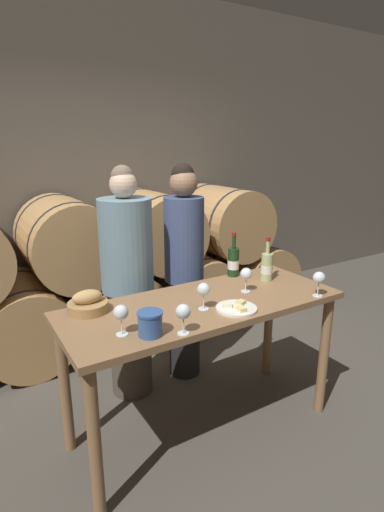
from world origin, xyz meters
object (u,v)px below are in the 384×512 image
(wine_glass_center, at_px, (204,290))
(wine_glass_left, at_px, (183,312))
(cheese_plate, at_px, (236,308))
(wine_glass_far_left, at_px, (121,313))
(bread_basket, at_px, (88,304))
(blue_crock, at_px, (150,322))
(wine_bottle_white, at_px, (267,266))
(tasting_table, at_px, (204,321))
(wine_bottle_red, at_px, (233,262))
(wine_glass_far_right, at_px, (319,278))
(person_left, at_px, (128,285))
(person_right, at_px, (184,271))
(wine_glass_right, at_px, (246,274))

(wine_glass_center, bearing_deg, wine_glass_left, -141.17)
(cheese_plate, bearing_deg, wine_glass_far_left, 175.67)
(wine_glass_far_left, height_order, wine_glass_center, same)
(bread_basket, bearing_deg, blue_crock, -68.31)
(wine_bottle_white, bearing_deg, bread_basket, 174.39)
(tasting_table, distance_m, cheese_plate, 0.25)
(wine_bottle_red, relative_size, wine_glass_far_right, 1.99)
(wine_bottle_red, height_order, wine_bottle_white, wine_bottle_red)
(person_left, relative_size, bread_basket, 7.39)
(bread_basket, height_order, wine_glass_far_right, wine_glass_far_right)
(blue_crock, distance_m, bread_basket, 0.47)
(person_right, height_order, wine_glass_center, person_right)
(bread_basket, distance_m, wine_glass_left, 0.61)
(tasting_table, xyz_separation_m, person_right, (0.24, 0.63, 0.10))
(blue_crock, distance_m, cheese_plate, 0.55)
(person_right, xyz_separation_m, wine_glass_far_right, (0.41, -0.92, 0.14))
(cheese_plate, distance_m, wine_glass_left, 0.43)
(wine_bottle_red, bearing_deg, blue_crock, -150.27)
(wine_bottle_red, bearing_deg, wine_glass_left, -142.05)
(person_right, xyz_separation_m, wine_bottle_red, (0.20, -0.34, 0.13))
(wine_glass_left, bearing_deg, wine_glass_far_right, 0.03)
(cheese_plate, xyz_separation_m, wine_glass_center, (-0.15, 0.10, 0.11))
(bread_basket, distance_m, wine_glass_center, 0.65)
(person_left, distance_m, cheese_plate, 0.89)
(tasting_table, relative_size, wine_bottle_white, 5.65)
(wine_bottle_red, height_order, wine_glass_center, wine_bottle_red)
(wine_bottle_white, xyz_separation_m, cheese_plate, (-0.48, -0.29, -0.09))
(wine_bottle_red, relative_size, wine_glass_far_left, 1.99)
(wine_glass_right, bearing_deg, wine_glass_far_right, -41.63)
(person_right, xyz_separation_m, wine_glass_far_left, (-0.81, -0.77, 0.14))
(wine_bottle_white, bearing_deg, wine_glass_right, -159.47)
(person_right, bearing_deg, wine_bottle_white, -57.26)
(blue_crock, relative_size, bread_basket, 0.57)
(wine_bottle_red, height_order, wine_glass_far_right, wine_bottle_red)
(wine_bottle_white, distance_m, bread_basket, 1.21)
(wine_glass_far_left, distance_m, wine_glass_far_right, 1.23)
(blue_crock, relative_size, wine_glass_left, 0.82)
(wine_glass_far_left, height_order, wine_glass_left, same)
(wine_bottle_white, bearing_deg, wine_bottle_red, 126.43)
(wine_glass_left, relative_size, wine_glass_right, 1.00)
(tasting_table, height_order, cheese_plate, cheese_plate)
(person_left, xyz_separation_m, wine_glass_left, (-0.09, -0.92, 0.17))
(wine_bottle_white, bearing_deg, blue_crock, -162.84)
(tasting_table, bearing_deg, wine_glass_right, 0.60)
(tasting_table, relative_size, person_left, 1.02)
(tasting_table, xyz_separation_m, person_left, (-0.22, 0.63, 0.07))
(tasting_table, bearing_deg, person_left, 109.15)
(tasting_table, height_order, wine_glass_far_left, wine_glass_far_left)
(wine_glass_far_left, relative_size, wine_glass_far_right, 1.00)
(person_left, bearing_deg, bread_basket, -134.65)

